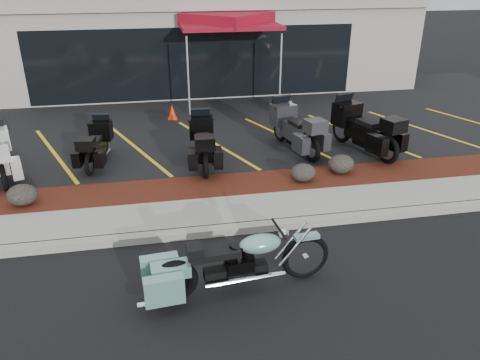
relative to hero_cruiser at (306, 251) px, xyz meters
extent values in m
plane|color=black|center=(-0.64, 0.78, -0.54)|extent=(90.00, 90.00, 0.00)
cube|color=gray|center=(-0.64, 1.68, -0.47)|extent=(24.00, 0.25, 0.15)
cube|color=gray|center=(-0.64, 2.38, -0.47)|extent=(24.00, 1.20, 0.15)
cube|color=#3D1C0E|center=(-0.64, 3.58, -0.46)|extent=(24.00, 1.20, 0.16)
cube|color=black|center=(-0.64, 8.98, -0.47)|extent=(26.00, 9.60, 0.15)
cube|color=gray|center=(-0.64, 15.28, 1.46)|extent=(18.00, 8.00, 4.00)
cube|color=black|center=(-0.64, 11.30, 0.96)|extent=(12.00, 0.06, 2.60)
cube|color=gray|center=(-0.64, 11.27, 3.06)|extent=(18.00, 0.30, 0.50)
ellipsoid|color=black|center=(-5.18, 3.39, -0.16)|extent=(0.64, 0.54, 0.46)
ellipsoid|color=black|center=(1.06, 3.44, -0.17)|extent=(0.60, 0.50, 0.43)
ellipsoid|color=black|center=(2.12, 3.72, -0.15)|extent=(0.65, 0.54, 0.46)
cone|color=#F43008|center=(-1.70, 8.98, -0.16)|extent=(0.37, 0.37, 0.48)
cylinder|color=silver|center=(-0.99, 9.31, 0.91)|extent=(0.06, 0.06, 2.60)
cylinder|color=silver|center=(2.17, 9.49, 0.91)|extent=(0.06, 0.06, 2.60)
cylinder|color=silver|center=(-1.17, 12.47, 0.91)|extent=(0.06, 0.06, 2.60)
cylinder|color=silver|center=(1.99, 12.65, 0.91)|extent=(0.06, 0.06, 2.60)
cube|color=maroon|center=(0.50, 10.98, 2.38)|extent=(3.58, 3.58, 0.14)
cube|color=maroon|center=(0.50, 10.98, 2.57)|extent=(3.52, 3.52, 0.40)
camera|label=1|loc=(-2.28, -6.20, 4.30)|focal=35.00mm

